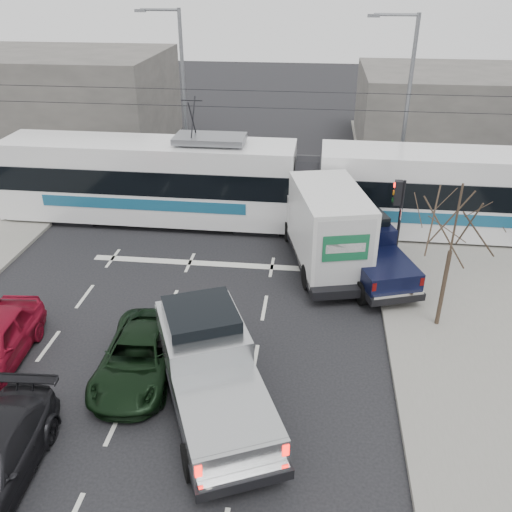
# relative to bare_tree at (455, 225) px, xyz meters

# --- Properties ---
(ground) EXTENTS (120.00, 120.00, 0.00)m
(ground) POSITION_rel_bare_tree_xyz_m (-7.60, -2.50, -3.79)
(ground) COLOR black
(ground) RESTS_ON ground
(sidewalk_right) EXTENTS (6.00, 60.00, 0.15)m
(sidewalk_right) POSITION_rel_bare_tree_xyz_m (1.40, -2.50, -3.72)
(sidewalk_right) COLOR gray
(sidewalk_right) RESTS_ON ground
(rails) EXTENTS (60.00, 1.60, 0.03)m
(rails) POSITION_rel_bare_tree_xyz_m (-7.60, 7.50, -3.78)
(rails) COLOR #33302D
(rails) RESTS_ON ground
(building_left) EXTENTS (14.00, 10.00, 6.00)m
(building_left) POSITION_rel_bare_tree_xyz_m (-21.60, 19.50, -0.79)
(building_left) COLOR slate
(building_left) RESTS_ON ground
(building_right) EXTENTS (12.00, 10.00, 5.00)m
(building_right) POSITION_rel_bare_tree_xyz_m (4.40, 21.50, -1.29)
(building_right) COLOR slate
(building_right) RESTS_ON ground
(bare_tree) EXTENTS (2.40, 2.40, 5.00)m
(bare_tree) POSITION_rel_bare_tree_xyz_m (0.00, 0.00, 0.00)
(bare_tree) COLOR #47382B
(bare_tree) RESTS_ON ground
(traffic_signal) EXTENTS (0.44, 0.44, 3.60)m
(traffic_signal) POSITION_rel_bare_tree_xyz_m (-1.13, 4.00, -1.05)
(traffic_signal) COLOR black
(traffic_signal) RESTS_ON ground
(street_lamp_near) EXTENTS (2.38, 0.25, 9.00)m
(street_lamp_near) POSITION_rel_bare_tree_xyz_m (-0.29, 11.50, 1.32)
(street_lamp_near) COLOR slate
(street_lamp_near) RESTS_ON ground
(street_lamp_far) EXTENTS (2.38, 0.25, 9.00)m
(street_lamp_far) POSITION_rel_bare_tree_xyz_m (-11.79, 13.50, 1.32)
(street_lamp_far) COLOR slate
(street_lamp_far) RESTS_ON ground
(catenary) EXTENTS (60.00, 0.20, 7.00)m
(catenary) POSITION_rel_bare_tree_xyz_m (-7.60, 7.50, 0.09)
(catenary) COLOR black
(catenary) RESTS_ON ground
(tram) EXTENTS (28.11, 3.05, 5.73)m
(tram) POSITION_rel_bare_tree_xyz_m (-4.74, 7.48, -1.76)
(tram) COLOR white
(tram) RESTS_ON ground
(silver_pickup) EXTENTS (4.69, 6.98, 2.41)m
(silver_pickup) POSITION_rel_bare_tree_xyz_m (-6.97, -4.18, -2.59)
(silver_pickup) COLOR black
(silver_pickup) RESTS_ON ground
(box_truck) EXTENTS (3.89, 7.20, 3.42)m
(box_truck) POSITION_rel_bare_tree_xyz_m (-3.85, 4.04, -2.10)
(box_truck) COLOR black
(box_truck) RESTS_ON ground
(navy_pickup) EXTENTS (3.63, 5.83, 2.31)m
(navy_pickup) POSITION_rel_bare_tree_xyz_m (-2.21, 3.48, -2.65)
(navy_pickup) COLOR black
(navy_pickup) RESTS_ON ground
(green_car) EXTENTS (2.28, 4.63, 1.26)m
(green_car) POSITION_rel_bare_tree_xyz_m (-9.24, -3.47, -3.16)
(green_car) COLOR black
(green_car) RESTS_ON ground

